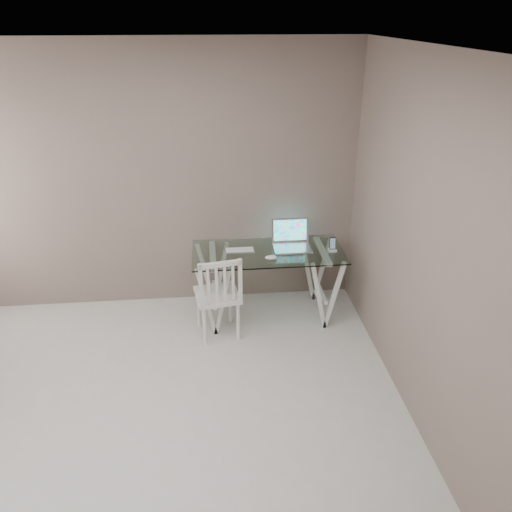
{
  "coord_description": "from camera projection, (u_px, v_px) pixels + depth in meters",
  "views": [
    {
      "loc": [
        0.48,
        -2.63,
        2.89
      ],
      "look_at": [
        0.89,
        1.49,
        0.85
      ],
      "focal_mm": 35.0,
      "sensor_mm": 36.0,
      "label": 1
    }
  ],
  "objects": [
    {
      "name": "chair",
      "position": [
        219.0,
        294.0,
        4.72
      ],
      "size": [
        0.47,
        0.47,
        0.89
      ],
      "rotation": [
        0.0,
        0.0,
        0.18
      ],
      "color": "silver",
      "rests_on": "ground"
    },
    {
      "name": "laptop",
      "position": [
        291.0,
        240.0,
        5.04
      ],
      "size": [
        0.37,
        0.32,
        0.26
      ],
      "color": "silver",
      "rests_on": "desk"
    },
    {
      "name": "mouse",
      "position": [
        271.0,
        257.0,
        4.79
      ],
      "size": [
        0.12,
        0.07,
        0.04
      ],
      "primitive_type": "ellipsoid",
      "color": "silver",
      "rests_on": "desk"
    },
    {
      "name": "room",
      "position": [
        116.0,
        241.0,
        2.84
      ],
      "size": [
        4.5,
        4.52,
        2.71
      ],
      "color": "beige",
      "rests_on": "ground"
    },
    {
      "name": "desk",
      "position": [
        268.0,
        283.0,
        5.11
      ],
      "size": [
        1.5,
        0.7,
        0.75
      ],
      "color": "silver",
      "rests_on": "ground"
    },
    {
      "name": "keyboard",
      "position": [
        240.0,
        250.0,
        4.97
      ],
      "size": [
        0.3,
        0.13,
        0.01
      ],
      "primitive_type": "cube",
      "color": "silver",
      "rests_on": "desk"
    },
    {
      "name": "phone_dock",
      "position": [
        332.0,
        247.0,
        4.95
      ],
      "size": [
        0.08,
        0.08,
        0.14
      ],
      "color": "white",
      "rests_on": "desk"
    }
  ]
}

